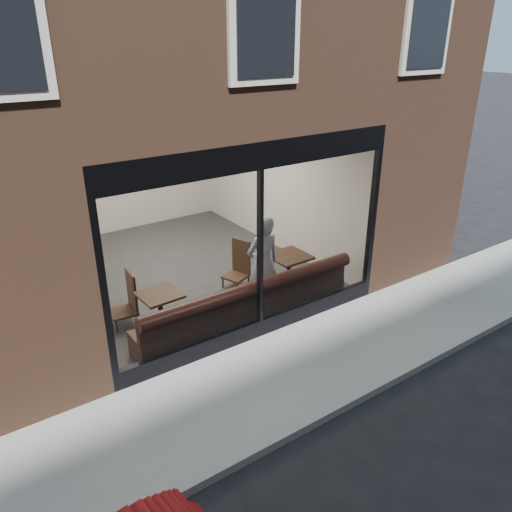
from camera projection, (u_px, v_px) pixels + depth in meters
ground at (347, 404)px, 6.73m from camera, size 120.00×120.00×0.00m
sidewalk_near at (300, 367)px, 7.48m from camera, size 40.00×2.00×0.01m
kerb_near at (350, 403)px, 6.67m from camera, size 40.00×0.10×0.12m
host_building_pier_right at (247, 149)px, 14.03m from camera, size 2.50×12.00×3.20m
host_building_backfill at (81, 146)px, 14.33m from camera, size 5.00×6.00×3.20m
cafe_floor at (179, 270)px, 10.47m from camera, size 6.00×6.00×0.00m
cafe_ceiling at (168, 116)px, 9.18m from camera, size 6.00×6.00×0.00m
cafe_wall_back at (119, 168)px, 12.07m from camera, size 5.00×0.00×5.00m
cafe_wall_left at (42, 223)px, 8.54m from camera, size 0.00×6.00×6.00m
cafe_wall_right at (275, 179)px, 11.12m from camera, size 0.00×6.00×6.00m
storefront_kick at (260, 327)px, 8.21m from camera, size 5.00×0.10×0.30m
storefront_header at (260, 155)px, 7.04m from camera, size 5.00×0.10×0.40m
storefront_mullion at (260, 249)px, 7.64m from camera, size 0.06×0.10×2.50m
storefront_glass at (261, 250)px, 7.61m from camera, size 4.80×0.00×4.80m
banquette at (246, 313)px, 8.48m from camera, size 4.00×0.55×0.45m
person at (263, 264)px, 8.73m from camera, size 0.65×0.43×1.77m
cafe_table_left at (159, 295)px, 8.00m from camera, size 0.66×0.66×0.04m
cafe_table_right at (289, 256)px, 9.38m from camera, size 0.71×0.71×0.05m
cafe_chair_left at (123, 312)px, 8.48m from camera, size 0.47×0.47×0.04m
cafe_chair_right at (236, 276)px, 9.73m from camera, size 0.54×0.54×0.04m
wall_poster at (59, 240)px, 7.92m from camera, size 0.02×0.60×0.80m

